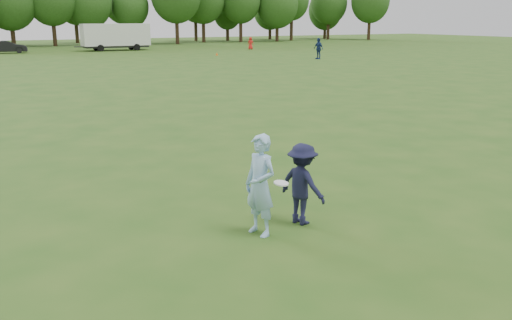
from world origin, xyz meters
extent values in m
plane|color=#254E16|center=(0.00, 0.00, 0.00)|extent=(200.00, 200.00, 0.00)
imported|color=#92BCE2|center=(0.29, 0.43, 0.93)|extent=(0.61, 0.77, 1.87)
imported|color=#171832|center=(1.26, 0.53, 0.79)|extent=(0.85, 1.14, 1.57)
imported|color=navy|center=(26.57, 36.28, 1.00)|extent=(0.66, 1.23, 1.99)
imported|color=red|center=(28.65, 54.18, 0.77)|extent=(0.90, 0.83, 1.54)
imported|color=black|center=(0.86, 60.45, 0.69)|extent=(4.31, 1.84, 1.38)
cone|color=#DF560B|center=(20.18, 45.92, 0.15)|extent=(0.28, 0.28, 0.30)
cylinder|color=white|center=(0.58, 0.17, 1.00)|extent=(0.30, 0.30, 0.07)
cube|color=silver|center=(13.09, 60.04, 1.90)|extent=(8.00, 2.50, 2.60)
cube|color=black|center=(13.09, 60.04, 0.50)|extent=(7.60, 2.30, 0.25)
cylinder|color=black|center=(10.89, 58.79, 0.40)|extent=(0.80, 0.25, 0.80)
cylinder|color=black|center=(10.89, 61.29, 0.40)|extent=(0.80, 0.25, 0.80)
cylinder|color=black|center=(15.29, 58.79, 0.40)|extent=(0.80, 0.25, 0.80)
cylinder|color=black|center=(15.29, 61.29, 0.40)|extent=(0.80, 0.25, 0.80)
cube|color=#333333|center=(8.69, 60.04, 0.55)|extent=(1.20, 0.15, 0.12)
cylinder|color=#332114|center=(2.83, 75.07, 1.61)|extent=(0.56, 0.56, 3.23)
cylinder|color=#332114|center=(8.24, 74.97, 1.88)|extent=(0.56, 0.56, 3.77)
cylinder|color=#332114|center=(13.38, 75.56, 1.66)|extent=(0.56, 0.56, 3.33)
ellipsoid|color=#224216|center=(13.38, 75.56, 6.18)|extent=(6.71, 6.71, 7.71)
cylinder|color=#332114|center=(19.58, 75.81, 1.61)|extent=(0.56, 0.56, 3.22)
ellipsoid|color=#224216|center=(19.58, 75.81, 5.57)|extent=(5.54, 5.54, 6.37)
cylinder|color=#332114|center=(25.83, 72.87, 2.08)|extent=(0.56, 0.56, 4.15)
cylinder|color=#332114|center=(31.73, 76.39, 1.97)|extent=(0.56, 0.56, 3.95)
cylinder|color=#332114|center=(37.86, 75.01, 1.95)|extent=(0.56, 0.56, 3.90)
ellipsoid|color=#224216|center=(37.86, 75.01, 6.66)|extent=(6.49, 6.49, 7.46)
cylinder|color=#332114|center=(44.17, 73.78, 1.58)|extent=(0.56, 0.56, 3.16)
ellipsoid|color=#224216|center=(44.17, 73.78, 6.13)|extent=(6.99, 6.99, 8.04)
cylinder|color=#332114|center=(48.56, 76.19, 2.15)|extent=(0.56, 0.56, 4.29)
ellipsoid|color=#224216|center=(48.56, 76.19, 6.85)|extent=(6.02, 6.02, 6.93)
cylinder|color=#332114|center=(57.70, 77.76, 1.84)|extent=(0.56, 0.56, 3.68)
ellipsoid|color=#224216|center=(57.70, 77.76, 6.56)|extent=(6.78, 6.78, 7.80)
cylinder|color=#332114|center=(62.77, 72.10, 1.98)|extent=(0.56, 0.56, 3.96)
ellipsoid|color=#224216|center=(62.77, 72.10, 6.91)|extent=(6.93, 6.93, 7.96)
cylinder|color=#332114|center=(3.45, 81.85, 1.56)|extent=(0.56, 0.56, 3.11)
ellipsoid|color=#224216|center=(3.45, 81.85, 5.38)|extent=(5.34, 5.34, 6.14)
cylinder|color=#332114|center=(12.88, 83.26, 1.75)|extent=(0.56, 0.56, 3.50)
ellipsoid|color=#224216|center=(12.88, 83.26, 5.55)|extent=(4.82, 4.82, 5.54)
cylinder|color=#332114|center=(20.66, 83.86, 1.90)|extent=(0.56, 0.56, 3.80)
ellipsoid|color=#224216|center=(20.66, 83.86, 6.49)|extent=(6.34, 6.34, 7.29)
cylinder|color=#332114|center=(32.72, 82.11, 1.92)|extent=(0.56, 0.56, 3.84)
ellipsoid|color=#224216|center=(32.72, 82.11, 6.01)|extent=(5.09, 5.09, 5.86)
cylinder|color=#332114|center=(38.25, 80.94, 1.29)|extent=(0.56, 0.56, 2.58)
ellipsoid|color=#224216|center=(38.25, 80.94, 4.64)|extent=(4.86, 4.86, 5.59)
cylinder|color=#332114|center=(47.73, 82.38, 1.31)|extent=(0.56, 0.56, 2.62)
ellipsoid|color=#224216|center=(47.73, 82.38, 5.22)|extent=(6.11, 6.11, 7.02)
cylinder|color=#332114|center=(59.29, 81.05, 1.27)|extent=(0.56, 0.56, 2.54)
ellipsoid|color=#224216|center=(59.29, 81.05, 5.29)|extent=(6.47, 6.47, 7.44)
camera|label=1|loc=(-4.20, -7.68, 3.83)|focal=38.00mm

